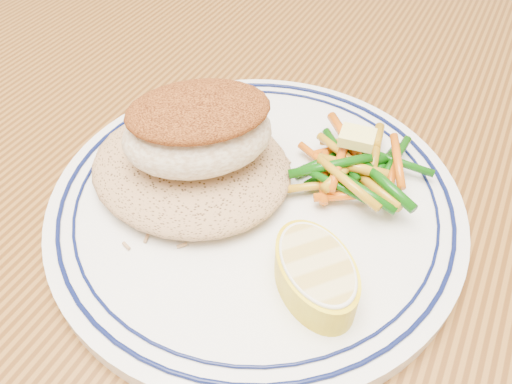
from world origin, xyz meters
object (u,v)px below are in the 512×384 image
object	(u,v)px
vegetable_pile	(356,168)
fish_fillet	(198,129)
lemon_wedge	(315,273)
dining_table	(254,276)
plate	(256,202)
rice_pilaf	(191,164)

from	to	relation	value
vegetable_pile	fish_fillet	bearing A→B (deg)	-152.85
lemon_wedge	dining_table	bearing A→B (deg)	141.75
plate	vegetable_pile	size ratio (longest dim) A/B	2.93
dining_table	plate	bearing A→B (deg)	-50.13
plate	fish_fillet	size ratio (longest dim) A/B	2.35
rice_pilaf	lemon_wedge	bearing A→B (deg)	-21.26
plate	lemon_wedge	size ratio (longest dim) A/B	3.30
rice_pilaf	lemon_wedge	world-z (taller)	rice_pilaf
plate	fish_fillet	world-z (taller)	fish_fillet
vegetable_pile	lemon_wedge	bearing A→B (deg)	-84.14
dining_table	fish_fillet	xyz separation A→B (m)	(-0.04, -0.01, 0.16)
plate	rice_pilaf	size ratio (longest dim) A/B	1.98
dining_table	plate	size ratio (longest dim) A/B	5.02
rice_pilaf	fish_fillet	xyz separation A→B (m)	(0.01, 0.00, 0.03)
dining_table	lemon_wedge	bearing A→B (deg)	-38.25
plate	lemon_wedge	world-z (taller)	lemon_wedge
rice_pilaf	vegetable_pile	world-z (taller)	same
rice_pilaf	vegetable_pile	xyz separation A→B (m)	(0.11, 0.05, -0.00)
fish_fillet	lemon_wedge	xyz separation A→B (m)	(0.11, -0.05, -0.03)
fish_fillet	lemon_wedge	size ratio (longest dim) A/B	1.40
plate	dining_table	bearing A→B (deg)	129.87
plate	fish_fillet	distance (m)	0.07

